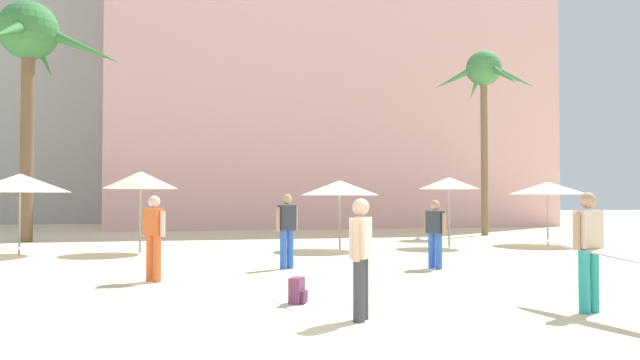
# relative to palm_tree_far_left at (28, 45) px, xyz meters

# --- Properties ---
(ground) EXTENTS (120.00, 120.00, 0.00)m
(ground) POSITION_rel_palm_tree_far_left_xyz_m (8.19, -17.79, -7.40)
(ground) COLOR beige
(hotel_pink) EXTENTS (24.79, 11.07, 18.66)m
(hotel_pink) POSITION_rel_palm_tree_far_left_xyz_m (14.17, 11.95, 1.93)
(hotel_pink) COLOR beige
(hotel_pink) RESTS_ON ground
(hotel_tower_gray) EXTENTS (17.68, 11.16, 23.08)m
(hotel_tower_gray) POSITION_rel_palm_tree_far_left_xyz_m (-3.15, 21.02, 4.14)
(hotel_tower_gray) COLOR #A8A8A3
(hotel_tower_gray) RESTS_ON ground
(palm_tree_far_left) EXTENTS (6.85, 6.92, 9.07)m
(palm_tree_far_left) POSITION_rel_palm_tree_far_left_xyz_m (0.00, 0.00, 0.00)
(palm_tree_far_left) COLOR brown
(palm_tree_far_left) RESTS_ON ground
(palm_tree_left) EXTENTS (4.52, 4.39, 8.15)m
(palm_tree_left) POSITION_rel_palm_tree_far_left_xyz_m (18.68, 0.09, -0.57)
(palm_tree_left) COLOR brown
(palm_tree_left) RESTS_ON ground
(cafe_umbrella_0) EXTENTS (2.23, 2.23, 2.47)m
(cafe_umbrella_0) POSITION_rel_palm_tree_far_left_xyz_m (4.57, -5.39, -5.20)
(cafe_umbrella_0) COLOR gray
(cafe_umbrella_0) RESTS_ON ground
(cafe_umbrella_1) EXTENTS (2.03, 2.03, 2.35)m
(cafe_umbrella_1) POSITION_rel_palm_tree_far_left_xyz_m (14.52, -5.45, -5.25)
(cafe_umbrella_1) COLOR gray
(cafe_umbrella_1) RESTS_ON ground
(cafe_umbrella_2) EXTENTS (2.69, 2.69, 2.22)m
(cafe_umbrella_2) POSITION_rel_palm_tree_far_left_xyz_m (18.33, -5.23, -5.40)
(cafe_umbrella_2) COLOR gray
(cafe_umbrella_2) RESTS_ON ground
(cafe_umbrella_4) EXTENTS (2.53, 2.53, 2.22)m
(cafe_umbrella_4) POSITION_rel_palm_tree_far_left_xyz_m (10.71, -5.63, -5.42)
(cafe_umbrella_4) COLOR gray
(cafe_umbrella_4) RESTS_ON ground
(cafe_umbrella_5) EXTENTS (2.80, 2.80, 2.37)m
(cafe_umbrella_5) POSITION_rel_palm_tree_far_left_xyz_m (1.21, -5.43, -5.30)
(cafe_umbrella_5) COLOR gray
(cafe_umbrella_5) RESTS_ON ground
(beach_towel) EXTENTS (2.13, 1.37, 0.01)m
(beach_towel) POSITION_rel_palm_tree_far_left_xyz_m (8.48, -14.81, -7.39)
(beach_towel) COLOR white
(beach_towel) RESTS_ON ground
(backpack) EXTENTS (0.33, 0.35, 0.42)m
(backpack) POSITION_rel_palm_tree_far_left_xyz_m (7.76, -14.91, -7.20)
(backpack) COLOR #6E3552
(backpack) RESTS_ON ground
(person_mid_left) EXTENTS (0.76, 2.73, 1.76)m
(person_mid_left) POSITION_rel_palm_tree_far_left_xyz_m (11.81, -16.58, -6.45)
(person_mid_left) COLOR teal
(person_mid_left) RESTS_ON ground
(person_mid_right) EXTENTS (0.40, 0.56, 1.62)m
(person_mid_right) POSITION_rel_palm_tree_far_left_xyz_m (11.71, -10.98, -6.51)
(person_mid_right) COLOR blue
(person_mid_right) RESTS_ON ground
(person_near_left) EXTENTS (0.50, 0.49, 1.72)m
(person_near_left) POSITION_rel_palm_tree_far_left_xyz_m (5.37, -11.86, -6.45)
(person_near_left) COLOR orange
(person_near_left) RESTS_ON ground
(person_near_right) EXTENTS (0.58, 0.37, 1.76)m
(person_near_right) POSITION_rel_palm_tree_far_left_xyz_m (8.30, -10.25, -6.43)
(person_near_right) COLOR blue
(person_near_right) RESTS_ON ground
(person_mid_center) EXTENTS (0.39, 0.57, 1.67)m
(person_mid_center) POSITION_rel_palm_tree_far_left_xyz_m (8.40, -16.31, -6.48)
(person_mid_center) COLOR #3D3D42
(person_mid_center) RESTS_ON ground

